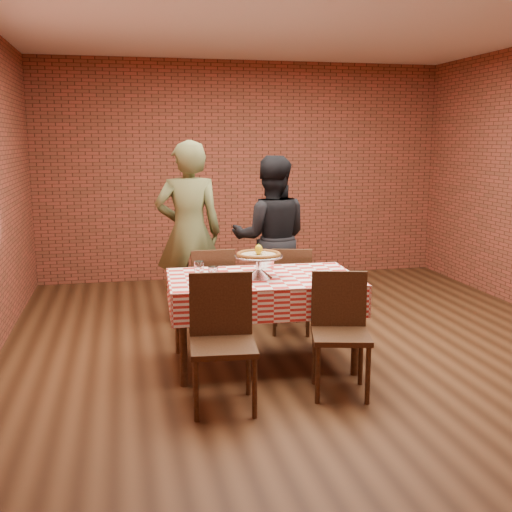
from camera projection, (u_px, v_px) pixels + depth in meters
name	position (u px, v px, depth m)	size (l,w,h in m)	color
ground	(307.00, 345.00, 5.71)	(6.00, 6.00, 0.00)	black
back_wall	(244.00, 171.00, 8.32)	(5.50, 5.50, 0.00)	brown
table	(263.00, 321.00, 5.16)	(1.53, 0.92, 0.75)	#422A17
tablecloth	(263.00, 292.00, 5.12)	(1.57, 0.96, 0.26)	red
pizza_stand	(259.00, 267.00, 5.04)	(0.41, 0.41, 0.18)	silver
pizza	(259.00, 255.00, 5.02)	(0.36, 0.36, 0.03)	#C5B789
lemon	(259.00, 249.00, 5.01)	(0.06, 0.06, 0.08)	yellow
water_glass_left	(213.00, 275.00, 4.86)	(0.08, 0.08, 0.13)	white
water_glass_right	(199.00, 269.00, 5.08)	(0.08, 0.08, 0.13)	white
side_plate	(321.00, 275.00, 5.10)	(0.17, 0.17, 0.01)	white
sweetener_packet_a	(332.00, 279.00, 5.00)	(0.05, 0.04, 0.01)	white
sweetener_packet_b	(340.00, 277.00, 5.07)	(0.05, 0.04, 0.01)	white
condiment_caddy	(266.00, 259.00, 5.41)	(0.11, 0.09, 0.16)	silver
chair_near_left	(223.00, 344.00, 4.29)	(0.46, 0.46, 0.94)	#422A17
chair_near_right	(341.00, 336.00, 4.53)	(0.42, 0.42, 0.90)	#422A17
chair_far_left	(211.00, 293.00, 5.84)	(0.41, 0.41, 0.89)	#422A17
chair_far_right	(292.00, 289.00, 6.02)	(0.38, 0.38, 0.86)	#422A17
diner_olive	(189.00, 233.00, 6.28)	(0.68, 0.45, 1.87)	#4F522E
diner_black	(271.00, 238.00, 6.43)	(0.83, 0.65, 1.71)	black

